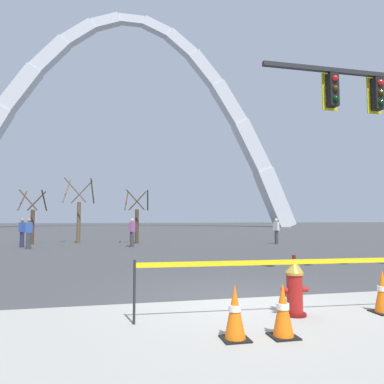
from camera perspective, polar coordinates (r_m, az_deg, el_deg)
ground_plane at (r=7.43m, az=7.53°, el=-16.65°), size 240.00×240.00×0.00m
fire_hydrant at (r=6.28m, az=16.13°, el=-14.48°), size 0.46×0.48×0.99m
caution_tape_barrier at (r=6.08m, az=13.95°, el=-13.10°), size 4.70×0.27×0.96m
traffic_cone_by_hydrant at (r=4.96m, az=6.92°, el=-18.70°), size 0.36×0.36×0.73m
traffic_cone_mid_sidewalk at (r=5.18m, az=14.42°, el=-18.00°), size 0.36×0.36×0.73m
traffic_cone_curb_edge at (r=7.00m, az=28.36°, el=-13.96°), size 0.36×0.36×0.73m
monument_arch at (r=63.65m, az=-9.92°, el=9.95°), size 61.23×3.07×38.36m
tree_far_left at (r=24.07m, az=-24.30°, el=-4.15°), size 1.56×1.57×3.35m
tree_left_mid at (r=24.12m, az=-17.77°, el=-3.44°), size 1.93×1.94×4.18m
tree_center_left at (r=22.94m, az=-8.88°, el=-4.42°), size 1.59×1.60×3.41m
pedestrian_walking_left at (r=21.81m, az=-25.67°, el=-5.89°), size 0.35×0.39×1.59m
pedestrian_standing_center at (r=22.86m, az=13.42°, el=-6.10°), size 0.33×0.39×1.59m
pedestrian_walking_right at (r=20.24m, az=-9.64°, el=-6.41°), size 0.37×0.39×1.59m
pedestrian_near_trees at (r=20.51m, az=-24.80°, el=-6.05°), size 0.38×0.27×1.59m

